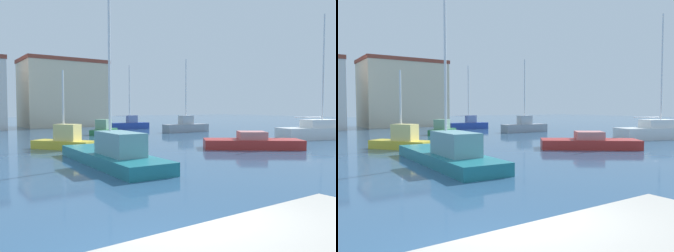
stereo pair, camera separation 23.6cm
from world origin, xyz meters
The scene contains 9 objects.
water centered at (15.00, 20.00, 0.00)m, with size 160.00×160.00×0.00m, color #2D5175.
sailboat_yellow_far_right centered at (4.02, 17.63, 0.58)m, with size 3.53×4.18×5.11m.
motorboat_red_distant_east centered at (14.27, 10.91, 0.39)m, with size 6.37×5.52×1.13m.
sailboat_white_distant_north centered at (24.80, 12.38, 0.65)m, with size 8.21×4.80×10.69m.
sailboat_blue_near_pier centered at (17.67, 33.92, 0.60)m, with size 5.05×1.63×7.97m.
sailboat_teal_outer_mooring centered at (3.86, 10.25, 0.57)m, with size 2.59×8.78×12.26m.
sailboat_grey_behind_lamppost centered at (20.16, 25.61, 0.63)m, with size 5.27×1.94×8.00m.
motorboat_green_center_channel centered at (11.39, 27.88, 0.54)m, with size 4.03×4.03×1.52m.
waterfront_apartments centered at (13.01, 45.49, 4.78)m, with size 11.49×7.92×9.54m.
Camera 1 is at (-3.23, -4.49, 2.69)m, focal length 36.87 mm.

